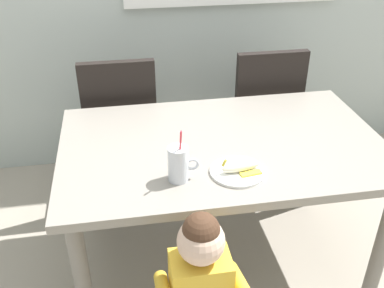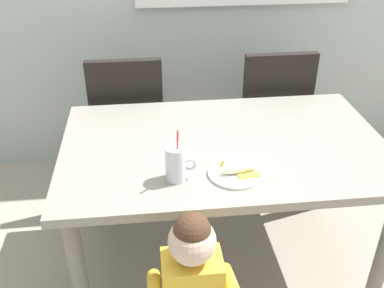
% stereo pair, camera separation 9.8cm
% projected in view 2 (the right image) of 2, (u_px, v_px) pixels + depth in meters
% --- Properties ---
extents(ground_plane, '(24.00, 24.00, 0.00)m').
position_uv_depth(ground_plane, '(219.00, 259.00, 2.44)').
color(ground_plane, '#9E9384').
extents(dining_table, '(1.51, 0.94, 0.74)m').
position_uv_depth(dining_table, '(224.00, 160.00, 2.10)').
color(dining_table, gray).
rests_on(dining_table, ground).
extents(dining_chair_left, '(0.44, 0.44, 0.96)m').
position_uv_depth(dining_chair_left, '(128.00, 119.00, 2.70)').
color(dining_chair_left, black).
rests_on(dining_chair_left, ground).
extents(dining_chair_right, '(0.44, 0.44, 0.96)m').
position_uv_depth(dining_chair_right, '(270.00, 112.00, 2.78)').
color(dining_chair_right, black).
rests_on(dining_chair_right, ground).
extents(toddler_standing, '(0.33, 0.24, 0.84)m').
position_uv_depth(toddler_standing, '(192.00, 282.00, 1.62)').
color(toddler_standing, '#3F4760').
rests_on(toddler_standing, ground).
extents(milk_cup, '(0.13, 0.09, 0.25)m').
position_uv_depth(milk_cup, '(176.00, 165.00, 1.77)').
color(milk_cup, silver).
rests_on(milk_cup, dining_table).
extents(snack_plate, '(0.23, 0.23, 0.01)m').
position_uv_depth(snack_plate, '(236.00, 173.00, 1.83)').
color(snack_plate, white).
rests_on(snack_plate, dining_table).
extents(peeled_banana, '(0.17, 0.12, 0.07)m').
position_uv_depth(peeled_banana, '(240.00, 168.00, 1.82)').
color(peeled_banana, '#F4EAC6').
rests_on(peeled_banana, snack_plate).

